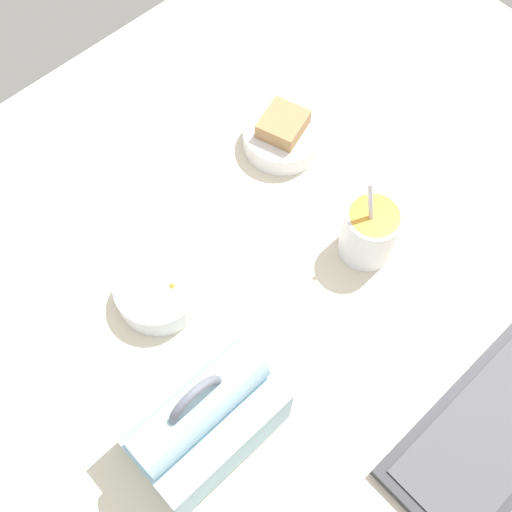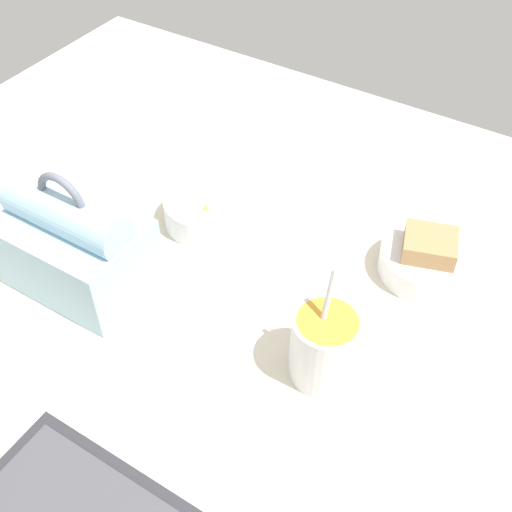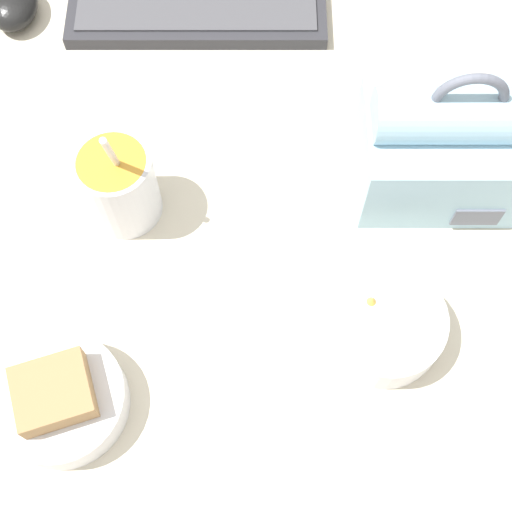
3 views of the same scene
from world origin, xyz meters
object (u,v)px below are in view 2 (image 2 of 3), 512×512
(lunch_bag, at_px, (75,245))
(bento_bowl_sandwich, at_px, (426,259))
(bento_bowl_snacks, at_px, (205,210))
(soup_cup, at_px, (325,346))

(lunch_bag, bearing_deg, bento_bowl_sandwich, -146.42)
(bento_bowl_sandwich, xyz_separation_m, bento_bowl_snacks, (0.32, 0.08, -0.00))
(lunch_bag, height_order, soup_cup, lunch_bag)
(soup_cup, bearing_deg, bento_bowl_sandwich, -100.99)
(soup_cup, height_order, bento_bowl_sandwich, soup_cup)
(lunch_bag, height_order, bento_bowl_snacks, lunch_bag)
(soup_cup, bearing_deg, bento_bowl_snacks, -28.04)
(bento_bowl_snacks, bearing_deg, soup_cup, 151.96)
(soup_cup, distance_m, bento_bowl_snacks, 0.31)
(lunch_bag, distance_m, bento_bowl_sandwich, 0.47)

